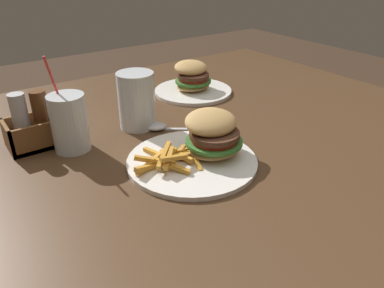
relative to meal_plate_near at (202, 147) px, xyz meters
The scene contains 7 objects.
dining_table 0.17m from the meal_plate_near, 44.18° to the left, with size 1.41×1.27×0.77m.
meal_plate_near is the anchor object (origin of this frame).
beer_glass 0.24m from the meal_plate_near, 97.53° to the left, with size 0.09×0.09×0.14m.
juice_glass 0.30m from the meal_plate_near, 134.98° to the left, with size 0.08×0.08×0.21m.
spoon 0.19m from the meal_plate_near, 89.17° to the left, with size 0.16×0.13×0.02m.
meal_plate_far 0.43m from the meal_plate_near, 57.36° to the left, with size 0.24×0.24×0.10m.
condiment_caddy 0.39m from the meal_plate_near, 134.55° to the left, with size 0.12×0.09×0.13m.
Camera 1 is at (-0.48, -0.62, 1.18)m, focal length 35.00 mm.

